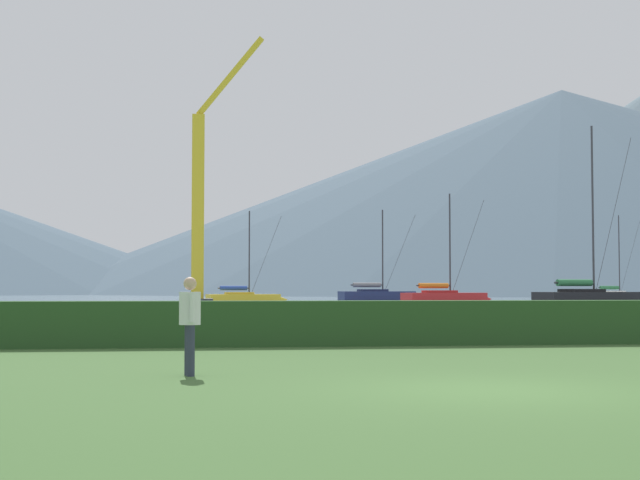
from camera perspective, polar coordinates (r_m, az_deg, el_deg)
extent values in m
plane|color=#3D602D|center=(14.03, 10.26, -8.83)|extent=(1000.00, 1000.00, 0.00)
cube|color=gray|center=(150.36, -5.98, -3.44)|extent=(320.00, 246.00, 0.00)
cube|color=#284C23|center=(24.68, 2.37, -4.97)|extent=(80.00, 1.20, 1.14)
cube|color=white|center=(113.27, 17.25, -3.26)|extent=(6.64, 3.49, 0.99)
cube|color=silver|center=(113.04, 17.10, -3.08)|extent=(2.62, 1.99, 0.63)
cylinder|color=#333338|center=(113.65, 17.43, -0.90)|extent=(0.13, 0.13, 9.22)
cylinder|color=#333338|center=(112.73, 16.88, -2.74)|extent=(2.80, 0.73, 0.11)
cylinder|color=#2D7542|center=(112.73, 16.88, -2.74)|extent=(2.45, 0.92, 0.40)
cylinder|color=#333338|center=(114.56, 18.02, -1.03)|extent=(2.94, 0.68, 8.77)
cube|color=gold|center=(81.60, -4.61, -3.58)|extent=(6.38, 3.29, 0.96)
cone|color=gold|center=(82.56, -2.27, -3.58)|extent=(1.19, 1.01, 0.81)
cube|color=gold|center=(81.51, -4.85, -3.33)|extent=(2.51, 1.89, 0.61)
cylinder|color=#333338|center=(81.78, -4.25, -0.90)|extent=(0.12, 0.12, 7.57)
cylinder|color=#333338|center=(81.38, -5.18, -2.87)|extent=(2.70, 0.66, 0.10)
cylinder|color=#2847A3|center=(81.38, -5.18, -2.87)|extent=(2.36, 0.85, 0.38)
cylinder|color=#333338|center=(82.16, -3.28, -1.04)|extent=(2.84, 0.62, 7.20)
cube|color=navy|center=(95.03, 3.41, -3.43)|extent=(7.63, 3.41, 1.16)
cone|color=navy|center=(96.42, 5.79, -3.41)|extent=(1.38, 1.13, 0.98)
cube|color=#1B2449|center=(94.90, 3.16, -3.17)|extent=(2.93, 2.09, 0.74)
cylinder|color=#333338|center=(95.29, 3.76, -0.79)|extent=(0.15, 0.15, 8.66)
cylinder|color=#333338|center=(94.72, 2.81, -2.70)|extent=(3.31, 0.53, 0.13)
cylinder|color=gray|center=(94.72, 2.81, -2.70)|extent=(2.86, 0.81, 0.46)
cylinder|color=#333338|center=(95.85, 4.75, -0.93)|extent=(3.48, 0.46, 8.24)
cube|color=black|center=(70.64, 15.63, -3.49)|extent=(8.04, 4.57, 1.20)
cone|color=black|center=(73.45, 18.28, -3.42)|extent=(1.53, 1.33, 1.02)
cube|color=black|center=(70.37, 15.35, -3.14)|extent=(3.22, 2.52, 0.76)
cylinder|color=#333338|center=(71.26, 15.97, 1.60)|extent=(0.15, 0.15, 12.51)
cylinder|color=#333338|center=(69.98, 14.94, -2.48)|extent=(3.33, 1.05, 0.13)
cylinder|color=#2D7542|center=(69.98, 14.94, -2.48)|extent=(2.93, 1.25, 0.48)
cylinder|color=#333338|center=(72.38, 17.08, 1.30)|extent=(3.50, 1.01, 11.89)
cube|color=red|center=(80.42, 7.41, -3.53)|extent=(7.25, 3.75, 1.09)
cone|color=red|center=(82.28, 9.87, -3.49)|extent=(1.35, 1.15, 0.92)
cube|color=#A52020|center=(80.24, 7.16, -3.25)|extent=(2.86, 2.16, 0.69)
cylinder|color=#333338|center=(80.76, 7.76, -0.35)|extent=(0.14, 0.14, 8.83)
cylinder|color=#333338|center=(79.98, 6.79, -2.72)|extent=(3.07, 0.76, 0.12)
cylinder|color=orange|center=(79.98, 6.79, -2.72)|extent=(2.68, 0.97, 0.43)
cylinder|color=#333338|center=(81.51, 8.78, -0.53)|extent=(3.22, 0.71, 8.40)
cylinder|color=#2D3347|center=(16.11, -7.73, -6.56)|extent=(0.14, 0.14, 0.85)
cylinder|color=#2D3347|center=(16.29, -7.85, -6.52)|extent=(0.14, 0.14, 0.85)
cylinder|color=silver|center=(16.17, -7.77, -4.06)|extent=(0.36, 0.36, 0.55)
cylinder|color=silver|center=(15.93, -7.62, -3.98)|extent=(0.09, 0.09, 0.50)
cylinder|color=silver|center=(16.40, -7.92, -3.95)|extent=(0.09, 0.09, 0.50)
sphere|color=tan|center=(16.17, -7.76, -2.59)|extent=(0.22, 0.22, 0.22)
cube|color=#333338|center=(62.11, -7.34, -3.86)|extent=(2.00, 2.00, 0.80)
cube|color=gold|center=(62.33, -7.30, 2.01)|extent=(0.80, 0.80, 11.94)
cube|color=gold|center=(63.67, -5.38, 9.70)|extent=(4.39, 0.36, 5.41)
cone|color=#425666|center=(328.68, 14.30, 2.87)|extent=(344.57, 344.57, 67.94)
cone|color=#425666|center=(444.40, 13.10, 0.30)|extent=(183.31, 183.31, 51.35)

